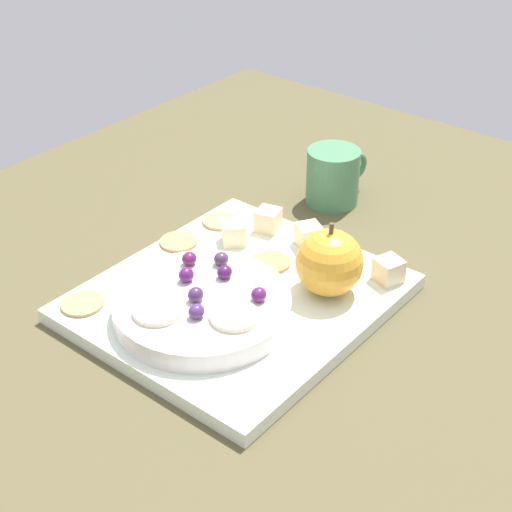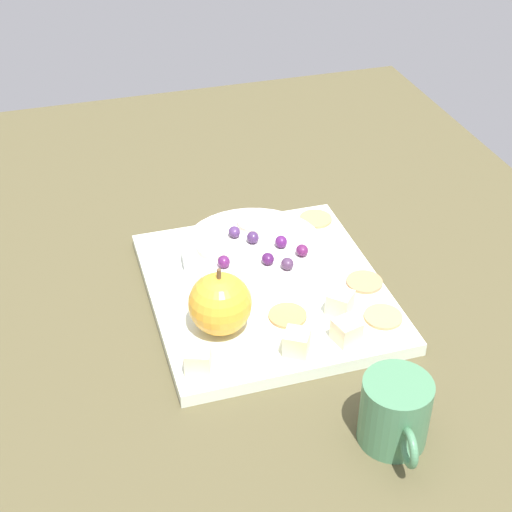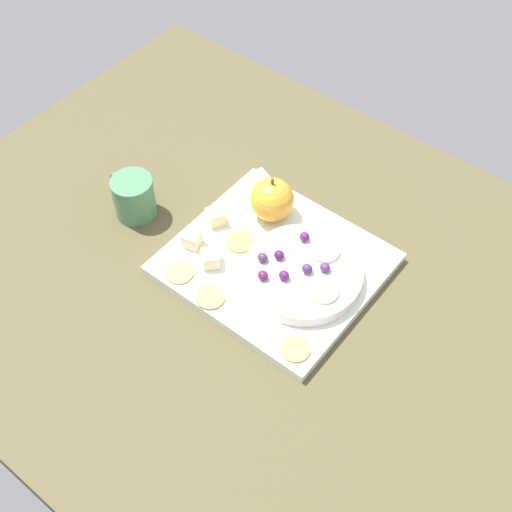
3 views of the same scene
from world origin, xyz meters
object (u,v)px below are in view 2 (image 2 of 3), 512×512
object	(u,v)px
cheese_cube_3	(297,342)
grape_2	(287,264)
grape_6	(234,232)
cracker_0	(316,219)
grape_4	(284,241)
platter	(266,290)
cheese_cube_2	(346,331)
grape_1	(268,259)
cracker_3	(288,316)
grape_0	(302,250)
grape_5	(253,237)
apple_whole	(220,304)
cheese_cube_1	(198,360)
serving_dish	(253,253)
cheese_cube_0	(340,302)
apple_slice_1	(216,248)
grape_3	(224,262)
apple_slice_0	(256,223)
cracker_1	(383,317)
cracker_2	(364,282)
cup	(395,412)

from	to	relation	value
cheese_cube_3	grape_2	bearing A→B (deg)	-13.67
grape_2	grape_6	distance (cm)	9.93
cracker_0	grape_4	size ratio (longest dim) A/B	2.65
platter	cheese_cube_2	distance (cm)	14.16
platter	cracker_0	distance (cm)	16.96
grape_6	grape_1	bearing A→B (deg)	-160.98
cheese_cube_2	cracker_3	size ratio (longest dim) A/B	0.60
cheese_cube_2	grape_4	size ratio (longest dim) A/B	1.59
grape_0	grape_6	size ratio (longest dim) A/B	1.00
cheese_cube_3	grape_5	size ratio (longest dim) A/B	1.59
apple_whole	cheese_cube_1	xyz separation A→B (cm)	(-5.95, 4.10, -2.35)
serving_dish	cheese_cube_0	world-z (taller)	cheese_cube_0
cheese_cube_2	apple_slice_1	bearing A→B (deg)	29.45
cheese_cube_2	apple_slice_1	distance (cm)	21.80
cheese_cube_3	grape_3	bearing A→B (deg)	16.64
apple_slice_0	cracker_1	bearing A→B (deg)	-154.69
cheese_cube_0	grape_2	world-z (taller)	grape_2
grape_2	grape_6	xyz separation A→B (cm)	(8.86, 4.48, -0.00)
cracker_0	grape_6	world-z (taller)	grape_6
apple_whole	cracker_2	world-z (taller)	apple_whole
cracker_0	grape_2	world-z (taller)	grape_2
cheese_cube_1	cheese_cube_2	world-z (taller)	same
serving_dish	cup	bearing A→B (deg)	-170.50
apple_whole	grape_6	distance (cm)	16.05
platter	cheese_cube_2	bearing A→B (deg)	-155.56
grape_1	cracker_2	bearing A→B (deg)	-111.79
cracker_1	grape_5	size ratio (longest dim) A/B	2.65
apple_whole	grape_4	size ratio (longest dim) A/B	4.27
grape_3	cup	world-z (taller)	cup
platter	cracker_2	distance (cm)	12.68
cracker_0	grape_1	xyz separation A→B (cm)	(-11.19, 10.73, 2.87)
grape_3	cheese_cube_1	bearing A→B (deg)	155.06
grape_3	grape_6	xyz separation A→B (cm)	(6.16, -3.07, -0.04)
serving_dish	cheese_cube_3	bearing A→B (deg)	178.84
apple_whole	cup	world-z (taller)	apple_whole
grape_4	cheese_cube_3	bearing A→B (deg)	166.51
cracker_1	grape_1	distance (cm)	16.23
cheese_cube_2	cup	distance (cm)	13.74
cheese_cube_1	cracker_3	size ratio (longest dim) A/B	0.60
grape_4	grape_2	bearing A→B (deg)	166.97
grape_4	grape_6	bearing A→B (deg)	54.06
serving_dish	grape_4	size ratio (longest dim) A/B	10.74
serving_dish	cheese_cube_0	distance (cm)	15.01
serving_dish	grape_6	world-z (taller)	grape_6
cracker_2	grape_6	size ratio (longest dim) A/B	2.65
grape_6	cup	bearing A→B (deg)	-168.33
cracker_0	cracker_1	distance (cm)	22.83
cheese_cube_1	cup	distance (cm)	22.13
grape_1	grape_3	bearing A→B (deg)	80.18
grape_4	platter	bearing A→B (deg)	139.08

